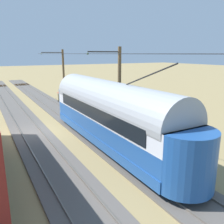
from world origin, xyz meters
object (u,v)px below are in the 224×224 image
Objects in this scene: catenary_pole_mid_near at (118,86)px; vintage_streetcar at (109,113)px; switch_stand at (58,97)px; catenary_pole_foreground at (63,73)px.

vintage_streetcar is at bearing 51.33° from catenary_pole_mid_near.
catenary_pole_mid_near is 12.74m from switch_stand.
vintage_streetcar is at bearing 81.51° from catenary_pole_foreground.
catenary_pole_foreground is (-2.64, -17.68, 1.17)m from vintage_streetcar.
switch_stand is (1.40, -12.36, -2.72)m from catenary_pole_mid_near.
switch_stand is at bearing 55.21° from catenary_pole_foreground.
catenary_pole_foreground is 3.67m from switch_stand.
vintage_streetcar is 2.41× the size of catenary_pole_mid_near.
catenary_pole_foreground is at bearing -98.49° from vintage_streetcar.
catenary_pole_foreground is 1.00× the size of catenary_pole_mid_near.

